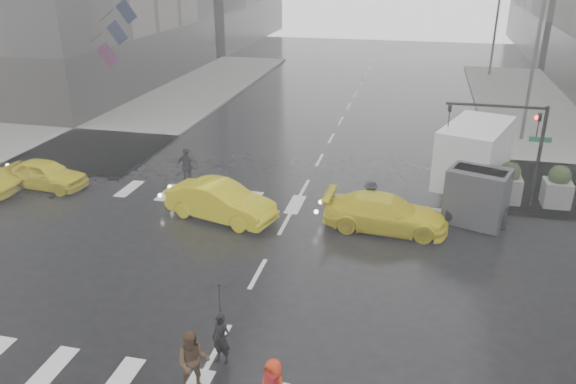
% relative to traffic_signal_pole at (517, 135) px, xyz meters
% --- Properties ---
extents(ground, '(120.00, 120.00, 0.00)m').
position_rel_traffic_signal_pole_xyz_m(ground, '(-9.01, -8.01, -3.22)').
color(ground, black).
rests_on(ground, ground).
extents(sidewalk_nw, '(35.00, 35.00, 0.15)m').
position_rel_traffic_signal_pole_xyz_m(sidewalk_nw, '(-28.51, 9.49, -3.14)').
color(sidewalk_nw, slate).
rests_on(sidewalk_nw, ground).
extents(road_markings, '(18.00, 48.00, 0.01)m').
position_rel_traffic_signal_pole_xyz_m(road_markings, '(-9.01, -8.01, -3.21)').
color(road_markings, silver).
rests_on(road_markings, ground).
extents(traffic_signal_pole, '(4.45, 0.42, 4.50)m').
position_rel_traffic_signal_pole_xyz_m(traffic_signal_pole, '(0.00, 0.00, 0.00)').
color(traffic_signal_pole, black).
rests_on(traffic_signal_pole, ground).
extents(street_lamp_near, '(2.15, 0.22, 9.00)m').
position_rel_traffic_signal_pole_xyz_m(street_lamp_near, '(1.86, 9.99, 1.73)').
color(street_lamp_near, '#59595B').
rests_on(street_lamp_near, ground).
extents(street_lamp_far, '(2.15, 0.22, 9.00)m').
position_rel_traffic_signal_pole_xyz_m(street_lamp_far, '(1.86, 29.99, 1.73)').
color(street_lamp_far, '#59595B').
rests_on(street_lamp_far, ground).
extents(planter_west, '(1.10, 1.10, 1.80)m').
position_rel_traffic_signal_pole_xyz_m(planter_west, '(-2.01, 0.19, -2.23)').
color(planter_west, slate).
rests_on(planter_west, ground).
extents(planter_mid, '(1.10, 1.10, 1.80)m').
position_rel_traffic_signal_pole_xyz_m(planter_mid, '(-0.01, 0.19, -2.23)').
color(planter_mid, slate).
rests_on(planter_mid, ground).
extents(planter_east, '(1.10, 1.10, 1.80)m').
position_rel_traffic_signal_pole_xyz_m(planter_east, '(1.99, 0.19, -2.23)').
color(planter_east, slate).
rests_on(planter_east, ground).
extents(flag_cluster, '(2.87, 3.06, 4.69)m').
position_rel_traffic_signal_pole_xyz_m(flag_cluster, '(-24.09, 10.49, 2.42)').
color(flag_cluster, '#59595B').
rests_on(flag_cluster, ground).
extents(pedestrian_black, '(1.14, 1.15, 2.43)m').
position_rel_traffic_signal_pole_xyz_m(pedestrian_black, '(-8.68, -12.56, -1.54)').
color(pedestrian_black, black).
rests_on(pedestrian_black, ground).
extents(pedestrian_brown, '(1.01, 0.90, 1.74)m').
position_rel_traffic_signal_pole_xyz_m(pedestrian_brown, '(-8.99, -13.75, -2.35)').
color(pedestrian_brown, '#432B18').
rests_on(pedestrian_brown, ground).
extents(pedestrian_far_a, '(1.10, 0.69, 1.85)m').
position_rel_traffic_signal_pole_xyz_m(pedestrian_far_a, '(-14.47, -0.95, -2.29)').
color(pedestrian_far_a, black).
rests_on(pedestrian_far_a, ground).
extents(pedestrian_far_b, '(1.20, 1.05, 1.63)m').
position_rel_traffic_signal_pole_xyz_m(pedestrian_far_b, '(-5.71, -2.61, -2.40)').
color(pedestrian_far_b, black).
rests_on(pedestrian_far_b, ground).
extents(taxi_front, '(4.12, 1.94, 1.36)m').
position_rel_traffic_signal_pole_xyz_m(taxi_front, '(-20.84, -2.76, -2.54)').
color(taxi_front, yellow).
rests_on(taxi_front, ground).
extents(taxi_mid, '(4.94, 2.81, 1.54)m').
position_rel_traffic_signal_pole_xyz_m(taxi_mid, '(-11.69, -4.09, -2.45)').
color(taxi_mid, yellow).
rests_on(taxi_mid, ground).
extents(taxi_rear, '(4.41, 2.18, 1.42)m').
position_rel_traffic_signal_pole_xyz_m(taxi_rear, '(-5.01, -3.55, -2.51)').
color(taxi_rear, yellow).
rests_on(taxi_rear, ground).
extents(box_truck, '(2.34, 6.25, 3.32)m').
position_rel_traffic_signal_pole_xyz_m(box_truck, '(-1.51, 0.08, -1.44)').
color(box_truck, silver).
rests_on(box_truck, ground).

